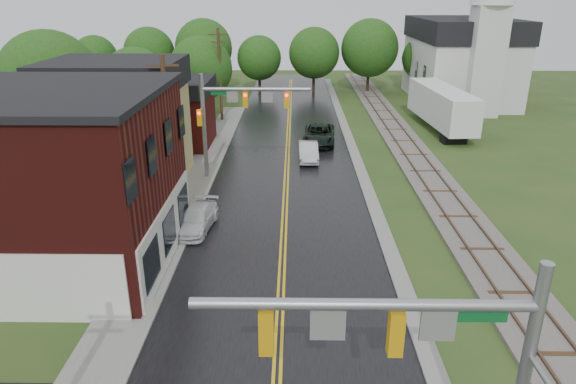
{
  "coord_description": "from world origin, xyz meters",
  "views": [
    {
      "loc": [
        0.56,
        -7.02,
        12.22
      ],
      "look_at": [
        0.27,
        15.26,
        3.5
      ],
      "focal_mm": 32.0,
      "sensor_mm": 36.0,
      "label": 1
    }
  ],
  "objects_px": {
    "traffic_signal_far": "(235,108)",
    "pickup_white": "(196,219)",
    "tree_left_c": "(137,82)",
    "tree_left_b": "(52,84)",
    "church": "(465,51)",
    "utility_pole_b": "(168,130)",
    "tree_left_e": "(202,70)",
    "sedan_silver": "(308,152)",
    "suv_dark": "(319,135)",
    "brick_building": "(11,180)",
    "traffic_signal_near": "(429,354)",
    "utility_pole_c": "(220,74)",
    "semi_trailer": "(442,105)"
  },
  "relations": [
    {
      "from": "tree_left_e",
      "to": "sedan_silver",
      "type": "distance_m",
      "value": 18.65
    },
    {
      "from": "tree_left_b",
      "to": "suv_dark",
      "type": "relative_size",
      "value": 1.72
    },
    {
      "from": "tree_left_c",
      "to": "pickup_white",
      "type": "relative_size",
      "value": 1.81
    },
    {
      "from": "traffic_signal_near",
      "to": "tree_left_c",
      "type": "distance_m",
      "value": 41.67
    },
    {
      "from": "utility_pole_b",
      "to": "brick_building",
      "type": "bearing_deg",
      "value": -129.07
    },
    {
      "from": "traffic_signal_far",
      "to": "tree_left_c",
      "type": "height_order",
      "value": "tree_left_c"
    },
    {
      "from": "church",
      "to": "tree_left_b",
      "type": "relative_size",
      "value": 2.06
    },
    {
      "from": "brick_building",
      "to": "tree_left_b",
      "type": "height_order",
      "value": "tree_left_b"
    },
    {
      "from": "tree_left_e",
      "to": "utility_pole_c",
      "type": "bearing_deg",
      "value": -42.84
    },
    {
      "from": "brick_building",
      "to": "tree_left_c",
      "type": "xyz_separation_m",
      "value": [
        -1.36,
        24.9,
        0.36
      ]
    },
    {
      "from": "tree_left_c",
      "to": "traffic_signal_far",
      "type": "bearing_deg",
      "value": -51.18
    },
    {
      "from": "tree_left_e",
      "to": "semi_trailer",
      "type": "distance_m",
      "value": 23.85
    },
    {
      "from": "traffic_signal_near",
      "to": "traffic_signal_far",
      "type": "bearing_deg",
      "value": 105.52
    },
    {
      "from": "traffic_signal_far",
      "to": "pickup_white",
      "type": "bearing_deg",
      "value": -98.91
    },
    {
      "from": "tree_left_c",
      "to": "suv_dark",
      "type": "distance_m",
      "value": 17.44
    },
    {
      "from": "suv_dark",
      "to": "sedan_silver",
      "type": "xyz_separation_m",
      "value": [
        -1.04,
        -4.67,
        -0.1
      ]
    },
    {
      "from": "church",
      "to": "tree_left_b",
      "type": "xyz_separation_m",
      "value": [
        -37.85,
        -21.84,
        -0.12
      ]
    },
    {
      "from": "tree_left_b",
      "to": "brick_building",
      "type": "bearing_deg",
      "value": -72.39
    },
    {
      "from": "tree_left_e",
      "to": "pickup_white",
      "type": "height_order",
      "value": "tree_left_e"
    },
    {
      "from": "sedan_silver",
      "to": "pickup_white",
      "type": "distance_m",
      "value": 14.08
    },
    {
      "from": "traffic_signal_near",
      "to": "semi_trailer",
      "type": "xyz_separation_m",
      "value": [
        10.81,
        38.65,
        -2.65
      ]
    },
    {
      "from": "suv_dark",
      "to": "sedan_silver",
      "type": "relative_size",
      "value": 1.36
    },
    {
      "from": "tree_left_c",
      "to": "pickup_white",
      "type": "xyz_separation_m",
      "value": [
        9.05,
        -21.39,
        -3.9
      ]
    },
    {
      "from": "tree_left_b",
      "to": "semi_trailer",
      "type": "distance_m",
      "value": 33.48
    },
    {
      "from": "traffic_signal_near",
      "to": "tree_left_c",
      "type": "bearing_deg",
      "value": 114.56
    },
    {
      "from": "tree_left_e",
      "to": "pickup_white",
      "type": "distance_m",
      "value": 28.01
    },
    {
      "from": "utility_pole_b",
      "to": "church",
      "type": "bearing_deg",
      "value": 49.82
    },
    {
      "from": "utility_pole_c",
      "to": "semi_trailer",
      "type": "height_order",
      "value": "utility_pole_c"
    },
    {
      "from": "traffic_signal_near",
      "to": "utility_pole_b",
      "type": "relative_size",
      "value": 0.82
    },
    {
      "from": "utility_pole_b",
      "to": "pickup_white",
      "type": "xyz_separation_m",
      "value": [
        2.0,
        -3.5,
        -4.11
      ]
    },
    {
      "from": "brick_building",
      "to": "utility_pole_c",
      "type": "distance_m",
      "value": 29.56
    },
    {
      "from": "tree_left_b",
      "to": "tree_left_e",
      "type": "distance_m",
      "value": 16.67
    },
    {
      "from": "tree_left_c",
      "to": "suv_dark",
      "type": "bearing_deg",
      "value": -14.24
    },
    {
      "from": "suv_dark",
      "to": "traffic_signal_far",
      "type": "bearing_deg",
      "value": -120.96
    },
    {
      "from": "utility_pole_b",
      "to": "utility_pole_c",
      "type": "relative_size",
      "value": 1.0
    },
    {
      "from": "traffic_signal_near",
      "to": "tree_left_e",
      "type": "xyz_separation_m",
      "value": [
        -12.32,
        43.9,
        -0.16
      ]
    },
    {
      "from": "tree_left_b",
      "to": "pickup_white",
      "type": "relative_size",
      "value": 2.29
    },
    {
      "from": "traffic_signal_far",
      "to": "tree_left_e",
      "type": "relative_size",
      "value": 0.9
    },
    {
      "from": "traffic_signal_far",
      "to": "tree_left_c",
      "type": "bearing_deg",
      "value": 128.82
    },
    {
      "from": "traffic_signal_far",
      "to": "tree_left_b",
      "type": "xyz_separation_m",
      "value": [
        -14.38,
        4.9,
        0.74
      ]
    },
    {
      "from": "tree_left_c",
      "to": "sedan_silver",
      "type": "relative_size",
      "value": 1.84
    },
    {
      "from": "tree_left_b",
      "to": "suv_dark",
      "type": "xyz_separation_m",
      "value": [
        20.52,
        3.81,
        -4.93
      ]
    },
    {
      "from": "sedan_silver",
      "to": "semi_trailer",
      "type": "distance_m",
      "value": 15.98
    },
    {
      "from": "sedan_silver",
      "to": "semi_trailer",
      "type": "relative_size",
      "value": 0.33
    },
    {
      "from": "brick_building",
      "to": "semi_trailer",
      "type": "distance_m",
      "value": 37.12
    },
    {
      "from": "traffic_signal_near",
      "to": "tree_left_c",
      "type": "height_order",
      "value": "tree_left_c"
    },
    {
      "from": "brick_building",
      "to": "utility_pole_c",
      "type": "relative_size",
      "value": 1.59
    },
    {
      "from": "church",
      "to": "utility_pole_b",
      "type": "relative_size",
      "value": 2.22
    },
    {
      "from": "brick_building",
      "to": "traffic_signal_far",
      "type": "bearing_deg",
      "value": 53.08
    },
    {
      "from": "church",
      "to": "utility_pole_b",
      "type": "bearing_deg",
      "value": -130.18
    }
  ]
}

